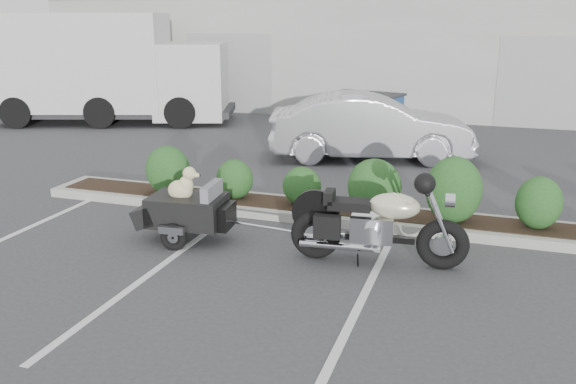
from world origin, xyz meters
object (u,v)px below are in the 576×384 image
(pet_trailer, at_px, (186,209))
(dumpster, at_px, (364,116))
(motorcycle, at_px, (378,225))
(sedan, at_px, (370,127))
(delivery_truck, at_px, (113,71))

(pet_trailer, height_order, dumpster, dumpster)
(dumpster, bearing_deg, motorcycle, -62.67)
(dumpster, bearing_deg, pet_trailer, -81.53)
(sedan, xyz_separation_m, dumpster, (-0.62, 2.35, -0.13))
(motorcycle, height_order, delivery_truck, delivery_truck)
(dumpster, distance_m, delivery_truck, 7.83)
(motorcycle, bearing_deg, dumpster, 97.35)
(motorcycle, relative_size, delivery_truck, 0.32)
(motorcycle, xyz_separation_m, delivery_truck, (-9.68, 8.58, 1.02))
(pet_trailer, bearing_deg, dumpster, 78.49)
(pet_trailer, distance_m, sedan, 6.19)
(sedan, bearing_deg, dumpster, -0.32)
(motorcycle, relative_size, dumpster, 1.12)
(sedan, distance_m, dumpster, 2.44)
(delivery_truck, bearing_deg, dumpster, -20.10)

